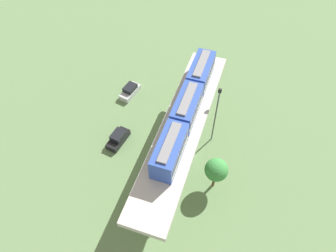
{
  "coord_description": "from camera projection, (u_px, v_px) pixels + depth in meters",
  "views": [
    {
      "loc": [
        6.17,
        -24.35,
        38.69
      ],
      "look_at": [
        -2.5,
        1.62,
        4.83
      ],
      "focal_mm": 33.47,
      "sensor_mm": 36.0,
      "label": 1
    }
  ],
  "objects": [
    {
      "name": "ground_plane",
      "position": [
        181.0,
        159.0,
        45.83
      ],
      "size": [
        120.0,
        120.0,
        0.0
      ],
      "primitive_type": "plane",
      "color": "#5B7A4C"
    },
    {
      "name": "viaduct",
      "position": [
        182.0,
        134.0,
        41.12
      ],
      "size": [
        5.2,
        28.85,
        8.06
      ],
      "color": "#B7B2AA",
      "rests_on": "ground"
    },
    {
      "name": "train",
      "position": [
        187.0,
        107.0,
        39.35
      ],
      "size": [
        2.64,
        20.5,
        3.24
      ],
      "color": "#2D4CA5",
      "rests_on": "viaduct"
    },
    {
      "name": "parked_car_silver",
      "position": [
        130.0,
        91.0,
        53.66
      ],
      "size": [
        2.59,
        4.47,
        1.76
      ],
      "rotation": [
        0.0,
        0.0,
        -0.2
      ],
      "color": "#B2B5BA",
      "rests_on": "ground"
    },
    {
      "name": "parked_car_black",
      "position": [
        118.0,
        138.0,
        47.3
      ],
      "size": [
        2.42,
        4.43,
        1.76
      ],
      "rotation": [
        0.0,
        0.0,
        -0.15
      ],
      "color": "black",
      "rests_on": "ground"
    },
    {
      "name": "tree_near_viaduct",
      "position": [
        216.0,
        170.0,
        40.06
      ],
      "size": [
        3.07,
        3.07,
        5.57
      ],
      "color": "brown",
      "rests_on": "ground"
    },
    {
      "name": "signal_post",
      "position": [
        216.0,
        114.0,
        43.6
      ],
      "size": [
        0.44,
        0.28,
        10.66
      ],
      "color": "#4C4C51",
      "rests_on": "ground"
    }
  ]
}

